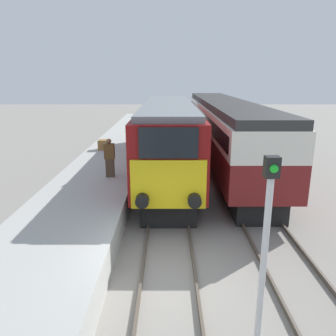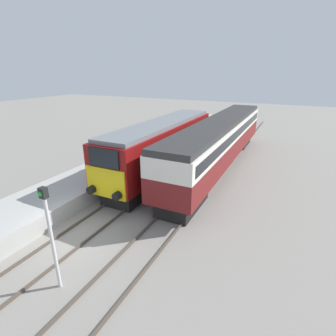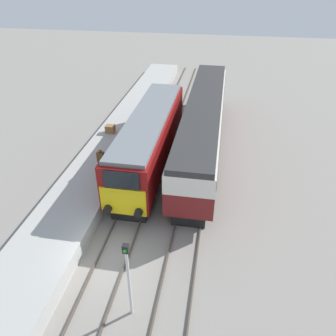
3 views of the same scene
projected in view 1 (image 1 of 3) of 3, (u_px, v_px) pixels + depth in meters
ground_plane at (168, 281)px, 8.65m from camera, size 120.00×120.00×0.00m
platform_left at (101, 177)px, 16.23m from camera, size 3.50×50.00×0.94m
rails_near_track at (168, 207)px, 13.45m from camera, size 1.51×60.00×0.14m
rails_far_track at (250, 207)px, 13.45m from camera, size 1.50×60.00×0.14m
locomotive at (168, 137)px, 16.94m from camera, size 2.70×13.60×4.00m
passenger_carriage at (223, 125)px, 20.19m from camera, size 2.75×19.49×3.90m
person_on_platform at (109, 158)px, 14.39m from camera, size 0.44×0.26×1.72m
signal_post at (265, 245)px, 5.77m from camera, size 0.24×0.28×3.96m
luggage_crate at (104, 145)px, 20.06m from camera, size 0.70×0.56×0.60m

